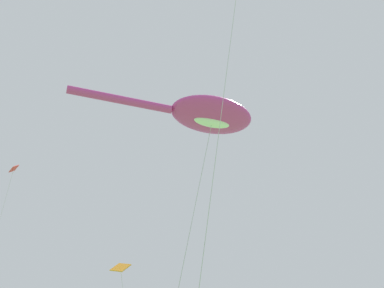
% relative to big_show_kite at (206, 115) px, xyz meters
% --- Properties ---
extents(big_show_kite, '(9.32, 6.38, 19.86)m').
position_rel_big_show_kite_xyz_m(big_show_kite, '(0.00, 0.00, 0.00)').
color(big_show_kite, '#CC3899').
rests_on(big_show_kite, ground).
extents(small_kite_bird_shape, '(0.83, 1.43, 21.61)m').
position_rel_big_show_kite_xyz_m(small_kite_bird_shape, '(-3.18, 15.14, -0.85)').
color(small_kite_bird_shape, red).
rests_on(small_kite_bird_shape, ground).
extents(small_kite_tiny_distant, '(1.40, 2.66, 12.17)m').
position_rel_big_show_kite_xyz_m(small_kite_tiny_distant, '(-0.76, 4.94, -8.13)').
color(small_kite_tiny_distant, orange).
rests_on(small_kite_tiny_distant, ground).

